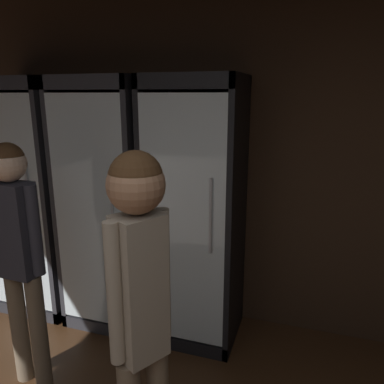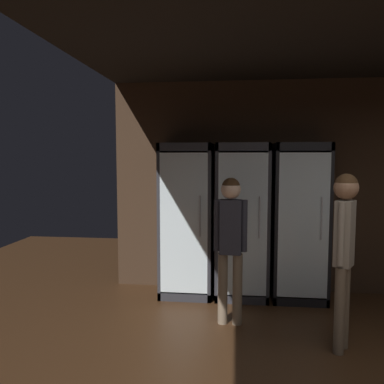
% 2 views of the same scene
% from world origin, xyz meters
% --- Properties ---
extents(wall_back, '(6.00, 0.06, 2.80)m').
position_xyz_m(wall_back, '(0.00, 3.03, 1.40)').
color(wall_back, '#382619').
rests_on(wall_back, ground).
extents(cooler_far_left, '(0.67, 0.59, 1.97)m').
position_xyz_m(cooler_far_left, '(-1.98, 2.74, 0.96)').
color(cooler_far_left, '#2B2B30').
rests_on(cooler_far_left, ground).
extents(cooler_left, '(0.67, 0.59, 1.97)m').
position_xyz_m(cooler_left, '(-1.27, 2.74, 0.96)').
color(cooler_left, '#2B2B30').
rests_on(cooler_left, ground).
extents(cooler_center, '(0.67, 0.59, 1.97)m').
position_xyz_m(cooler_center, '(-0.56, 2.74, 0.97)').
color(cooler_center, black).
rests_on(cooler_center, ground).
extents(shopper_near, '(0.35, 0.21, 1.58)m').
position_xyz_m(shopper_near, '(-1.41, 1.86, 0.98)').
color(shopper_near, '#72604C').
rests_on(shopper_near, ground).
extents(shopper_far, '(0.22, 0.25, 1.65)m').
position_xyz_m(shopper_far, '(-0.37, 1.39, 1.06)').
color(shopper_far, '#72604C').
rests_on(shopper_far, ground).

